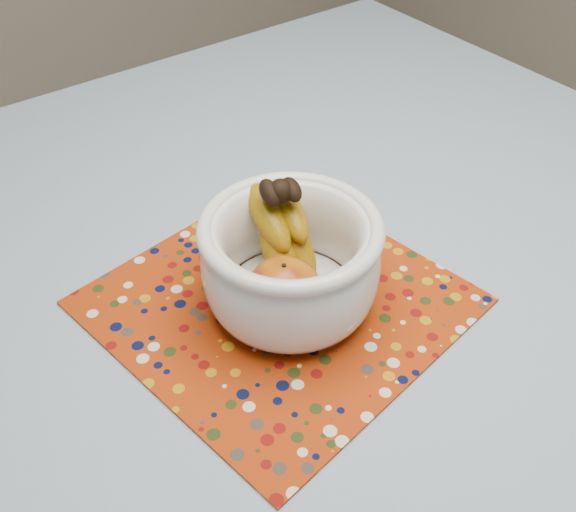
% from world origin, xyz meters
% --- Properties ---
extents(table, '(1.20, 1.20, 0.75)m').
position_xyz_m(table, '(0.00, 0.00, 0.67)').
color(table, brown).
rests_on(table, ground).
extents(tablecloth, '(1.32, 1.32, 0.01)m').
position_xyz_m(tablecloth, '(0.00, 0.00, 0.76)').
color(tablecloth, slate).
rests_on(tablecloth, table).
extents(placemat, '(0.44, 0.44, 0.00)m').
position_xyz_m(placemat, '(-0.10, -0.02, 0.76)').
color(placemat, '#962B08').
rests_on(placemat, tablecloth).
extents(fruit_bowl, '(0.21, 0.21, 0.15)m').
position_xyz_m(fruit_bowl, '(-0.09, -0.03, 0.84)').
color(fruit_bowl, white).
rests_on(fruit_bowl, placemat).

